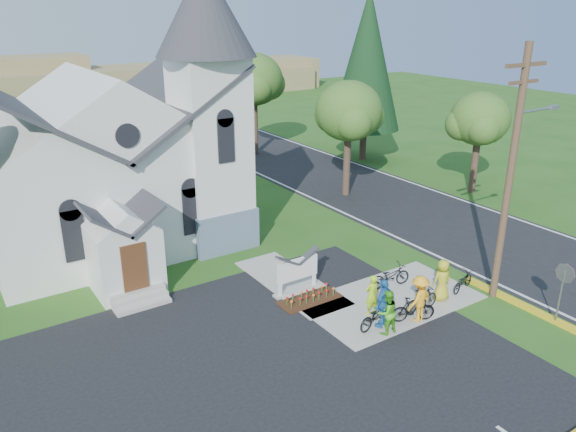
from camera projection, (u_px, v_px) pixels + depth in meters
ground at (370, 317)px, 21.44m from camera, size 120.00×120.00×0.00m
parking_lot at (234, 416)px, 16.26m from camera, size 20.00×16.00×0.02m
road at (335, 179)px, 38.30m from camera, size 8.00×90.00×0.02m
sidewalk at (390, 300)px, 22.60m from camera, size 7.00×4.00×0.05m
church at (113, 139)px, 26.49m from camera, size 12.35×12.00×13.00m
church_sign at (297, 269)px, 22.95m from camera, size 2.20×0.40×1.70m
flower_bed at (310, 300)px, 22.60m from camera, size 2.60×1.10×0.07m
utility_pole at (512, 168)px, 21.13m from camera, size 3.45×0.28×10.00m
stop_sign at (563, 281)px, 20.34m from camera, size 0.11×0.76×2.48m
tree_road_near at (349, 112)px, 33.34m from camera, size 4.00×4.00×7.05m
tree_road_mid at (254, 80)px, 42.75m from camera, size 4.40×4.40×7.80m
tree_road_far at (480, 119)px, 34.04m from camera, size 3.60×3.60×6.30m
conifer at (367, 60)px, 40.60m from camera, size 5.20×5.20×12.40m
distant_hills at (76, 85)px, 66.33m from camera, size 61.00×10.00×5.60m
cyclist_0 at (372, 295)px, 21.28m from camera, size 0.61×0.42×1.63m
bike_0 at (377, 315)px, 20.55m from camera, size 1.91×0.91×0.96m
cyclist_1 at (387, 312)px, 20.02m from camera, size 0.84×0.67×1.70m
bike_1 at (413, 309)px, 20.89m from camera, size 1.73×1.14×1.02m
cyclist_2 at (384, 303)px, 20.41m from camera, size 1.21×0.80×1.92m
bike_2 at (390, 276)px, 23.47m from camera, size 1.94×0.95×0.98m
cyclist_3 at (419, 298)px, 20.83m from camera, size 1.27×0.85×1.82m
bike_3 at (421, 300)px, 21.54m from camera, size 1.71×0.51×1.02m
cyclist_4 at (442, 280)px, 22.29m from camera, size 0.93×0.69×1.74m
bike_4 at (463, 281)px, 23.21m from camera, size 1.61×0.90×0.80m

